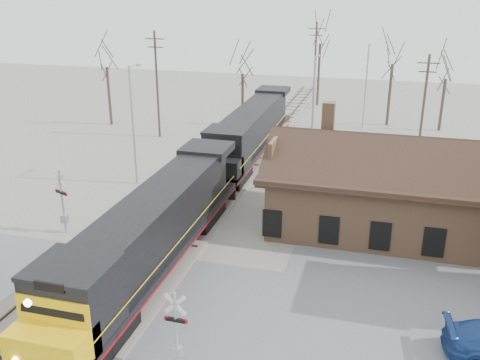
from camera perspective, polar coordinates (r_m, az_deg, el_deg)
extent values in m
plane|color=#9C978C|center=(28.82, -11.15, -12.20)|extent=(140.00, 140.00, 0.00)
cube|color=slate|center=(28.81, -11.15, -12.17)|extent=(60.00, 9.00, 0.03)
cube|color=#9C978C|center=(41.19, -2.01, -1.35)|extent=(3.40, 90.00, 0.12)
cube|color=#473323|center=(41.36, -2.96, -1.11)|extent=(0.08, 90.00, 0.14)
cube|color=#473323|center=(40.96, -1.06, -1.31)|extent=(0.08, 90.00, 0.14)
cube|color=#9C978C|center=(42.68, -7.79, -0.74)|extent=(3.40, 90.00, 0.12)
cube|color=#473323|center=(42.92, -8.68, -0.51)|extent=(0.08, 90.00, 0.14)
cube|color=#473323|center=(42.37, -6.90, -0.70)|extent=(0.08, 90.00, 0.14)
cube|color=#92684B|center=(36.02, 15.00, -2.05)|extent=(14.00, 8.00, 4.00)
cube|color=black|center=(35.30, 15.31, 1.10)|extent=(15.20, 9.20, 0.30)
cube|color=black|center=(32.80, 15.40, 1.47)|extent=(15.00, 4.71, 2.66)
cube|color=black|center=(37.19, 15.52, 3.69)|extent=(15.00, 4.71, 2.66)
cube|color=#92684B|center=(36.16, 9.39, 6.49)|extent=(0.80, 0.80, 2.20)
cube|color=black|center=(25.57, -15.42, -15.72)|extent=(2.65, 4.24, 1.06)
cube|color=black|center=(36.35, -4.54, -3.60)|extent=(2.65, 4.24, 1.06)
cube|color=black|center=(30.26, -9.02, -7.23)|extent=(3.18, 21.20, 0.37)
cube|color=maroon|center=(30.37, -8.99, -7.62)|extent=(3.20, 21.20, 0.13)
cube|color=black|center=(30.63, -8.18, -3.41)|extent=(2.76, 15.37, 2.97)
cube|color=black|center=(23.54, -17.18, -12.06)|extent=(3.18, 2.97, 2.97)
cube|color=yellow|center=(22.83, -19.39, -16.20)|extent=(3.18, 1.91, 1.48)
cylinder|color=#FFF2CC|center=(20.84, -21.71, -12.09)|extent=(0.30, 0.10, 0.30)
cube|color=black|center=(43.32, -1.00, 0.52)|extent=(2.65, 4.24, 1.06)
cube|color=black|center=(56.05, 3.00, 5.15)|extent=(2.65, 4.24, 1.06)
cube|color=black|center=(49.37, 1.26, 4.07)|extent=(3.18, 21.20, 0.37)
cube|color=maroon|center=(49.44, 1.26, 3.81)|extent=(3.20, 21.20, 0.13)
cube|color=black|center=(50.18, 1.65, 6.28)|extent=(2.76, 15.37, 2.97)
cube|color=black|center=(41.66, -1.39, 3.30)|extent=(3.18, 2.97, 2.97)
cube|color=black|center=(40.31, -2.12, 1.35)|extent=(3.18, 1.91, 1.48)
cube|color=black|center=(39.92, -2.55, -1.28)|extent=(2.97, 0.25, 1.06)
cylinder|color=#A5A8AD|center=(23.00, -6.81, -15.72)|extent=(0.13, 0.13, 3.68)
cube|color=silver|center=(22.27, -6.95, -13.04)|extent=(0.96, 0.05, 0.96)
cube|color=silver|center=(22.27, -6.95, -13.04)|extent=(0.96, 0.05, 0.96)
cube|color=black|center=(22.68, -6.87, -14.60)|extent=(0.83, 0.16, 0.14)
cylinder|color=#B20C0C|center=(22.82, -7.86, -14.40)|extent=(0.22, 0.08, 0.22)
cylinder|color=#B20C0C|center=(22.55, -5.86, -14.79)|extent=(0.22, 0.08, 0.22)
cube|color=#A5A8AD|center=(23.61, -6.70, -17.71)|extent=(0.37, 0.28, 0.46)
cylinder|color=#A5A8AD|center=(35.88, -18.41, -2.23)|extent=(0.15, 0.15, 4.33)
cube|color=silver|center=(35.35, -18.69, 0.04)|extent=(1.06, 0.47, 1.13)
cube|color=silver|center=(35.35, -18.69, 0.04)|extent=(1.06, 0.47, 1.13)
cube|color=black|center=(35.64, -18.53, -1.26)|extent=(0.96, 0.51, 0.16)
cylinder|color=#B20C0C|center=(35.26, -18.08, -1.45)|extent=(0.27, 0.17, 0.26)
cylinder|color=#B20C0C|center=(36.03, -18.97, -1.08)|extent=(0.27, 0.17, 0.26)
cube|color=#A5A8AD|center=(36.33, -18.21, -3.96)|extent=(0.43, 0.32, 0.54)
cylinder|color=#A5A8AD|center=(42.56, -11.35, 5.57)|extent=(0.18, 0.18, 9.42)
cylinder|color=#A5A8AD|center=(42.44, -11.24, 11.91)|extent=(0.12, 1.80, 0.12)
cube|color=#A5A8AD|center=(43.17, -10.76, 11.94)|extent=(0.25, 0.50, 0.12)
cylinder|color=#A5A8AD|center=(45.58, 7.77, 6.92)|extent=(0.18, 0.18, 9.67)
cylinder|color=#A5A8AD|center=(45.60, 8.23, 12.97)|extent=(0.12, 1.80, 0.12)
cube|color=#A5A8AD|center=(46.40, 8.36, 12.96)|extent=(0.25, 0.50, 0.12)
cylinder|color=#A5A8AD|center=(60.37, 13.26, 9.63)|extent=(0.18, 0.18, 9.12)
cylinder|color=#A5A8AD|center=(60.62, 13.65, 13.91)|extent=(0.12, 1.80, 0.12)
cube|color=#A5A8AD|center=(61.43, 13.68, 13.89)|extent=(0.25, 0.50, 0.12)
cylinder|color=#382D23|center=(55.75, -8.83, 9.94)|extent=(0.24, 0.24, 10.81)
cube|color=#382D23|center=(55.11, -9.10, 14.65)|extent=(2.00, 0.10, 0.10)
cube|color=#382D23|center=(55.20, -9.05, 13.83)|extent=(1.60, 0.10, 0.10)
cylinder|color=#382D23|center=(69.07, 7.98, 11.94)|extent=(0.24, 0.24, 10.69)
cube|color=#382D23|center=(68.56, 8.17, 15.70)|extent=(2.00, 0.10, 0.10)
cube|color=#382D23|center=(68.63, 8.14, 15.03)|extent=(1.60, 0.10, 0.10)
cylinder|color=#382D23|center=(53.69, 19.02, 7.74)|extent=(0.24, 0.24, 9.09)
cube|color=#382D23|center=(53.06, 19.49, 11.68)|extent=(2.00, 0.10, 0.10)
cube|color=#382D23|center=(53.17, 19.38, 10.83)|extent=(1.60, 0.10, 0.10)
cylinder|color=#382D23|center=(62.33, -13.78, 8.67)|extent=(0.32, 0.32, 6.47)
cylinder|color=#382D23|center=(60.35, 0.27, 8.55)|extent=(0.32, 0.32, 5.79)
cylinder|color=#382D23|center=(71.26, 8.38, 11.05)|extent=(0.32, 0.32, 7.90)
cylinder|color=#382D23|center=(62.51, 15.66, 8.71)|extent=(0.32, 0.32, 6.85)
cylinder|color=#382D23|center=(62.03, 20.75, 7.49)|extent=(0.32, 0.32, 5.65)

